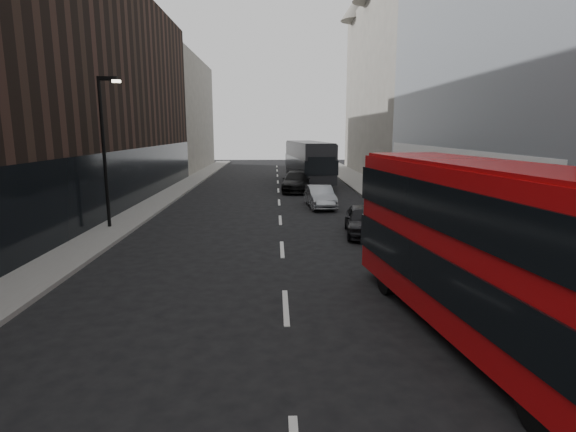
{
  "coord_description": "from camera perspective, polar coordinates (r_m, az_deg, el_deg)",
  "views": [
    {
      "loc": [
        -0.28,
        -3.5,
        4.73
      ],
      "look_at": [
        0.07,
        8.14,
        2.5
      ],
      "focal_mm": 28.0,
      "sensor_mm": 36.0,
      "label": 1
    }
  ],
  "objects": [
    {
      "name": "street_lamp",
      "position": [
        22.93,
        -22.22,
        8.68
      ],
      "size": [
        1.06,
        0.22,
        7.0
      ],
      "color": "black",
      "rests_on": "sidewalk_left"
    },
    {
      "name": "sidewalk_left",
      "position": [
        29.9,
        -16.64,
        1.43
      ],
      "size": [
        2.0,
        80.0,
        0.15
      ],
      "primitive_type": "cube",
      "color": "slate",
      "rests_on": "ground"
    },
    {
      "name": "sidewalk_right",
      "position": [
        29.91,
        13.41,
        1.59
      ],
      "size": [
        3.0,
        80.0,
        0.15
      ],
      "primitive_type": "cube",
      "color": "slate",
      "rests_on": "ground"
    },
    {
      "name": "red_bus",
      "position": [
        10.84,
        23.91,
        -3.39
      ],
      "size": [
        3.72,
        10.19,
        4.04
      ],
      "rotation": [
        0.0,
        0.0,
        0.14
      ],
      "color": "#AE0A0D",
      "rests_on": "ground"
    },
    {
      "name": "building_left_mid",
      "position": [
        35.41,
        -20.8,
        13.84
      ],
      "size": [
        5.0,
        24.0,
        14.0
      ],
      "primitive_type": "cube",
      "color": "black",
      "rests_on": "ground"
    },
    {
      "name": "building_victorian",
      "position": [
        49.16,
        12.54,
        16.35
      ],
      "size": [
        6.5,
        24.0,
        21.0
      ],
      "color": "slate",
      "rests_on": "ground"
    },
    {
      "name": "car_c",
      "position": [
        35.29,
        1.09,
        4.41
      ],
      "size": [
        2.57,
        5.48,
        1.55
      ],
      "primitive_type": "imported",
      "rotation": [
        0.0,
        0.0,
        -0.08
      ],
      "color": "black",
      "rests_on": "ground"
    },
    {
      "name": "car_a",
      "position": [
        20.85,
        9.53,
        -0.52
      ],
      "size": [
        2.02,
        4.12,
        1.35
      ],
      "primitive_type": "imported",
      "rotation": [
        0.0,
        0.0,
        -0.11
      ],
      "color": "black",
      "rests_on": "ground"
    },
    {
      "name": "grey_bus",
      "position": [
        40.84,
        2.61,
        6.99
      ],
      "size": [
        3.91,
        11.69,
        3.71
      ],
      "rotation": [
        0.0,
        0.0,
        0.11
      ],
      "color": "black",
      "rests_on": "ground"
    },
    {
      "name": "car_b",
      "position": [
        27.95,
        4.09,
        2.49
      ],
      "size": [
        1.76,
        4.24,
        1.37
      ],
      "primitive_type": "imported",
      "rotation": [
        0.0,
        0.0,
        0.08
      ],
      "color": "#919498",
      "rests_on": "ground"
    },
    {
      "name": "building_left_far",
      "position": [
        56.66,
        -13.43,
        12.35
      ],
      "size": [
        5.0,
        20.0,
        13.0
      ],
      "primitive_type": "cube",
      "color": "slate",
      "rests_on": "ground"
    },
    {
      "name": "building_modern_block",
      "position": [
        27.66,
        25.19,
        20.64
      ],
      "size": [
        5.03,
        22.0,
        20.0
      ],
      "color": "#94989D",
      "rests_on": "ground"
    }
  ]
}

